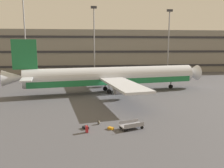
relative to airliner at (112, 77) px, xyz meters
The scene contains 11 objects.
ground_plane 4.35m from the airliner, 111.99° to the right, with size 600.00×600.00×0.00m, color #4C4C51.
terminal_structure 40.66m from the airliner, 91.61° to the left, with size 164.62×17.36×14.46m.
airliner is the anchor object (origin of this frame).
light_mast_left 36.46m from the airliner, 131.08° to the left, with size 1.80×0.50×25.23m.
light_mast_center_left 27.76m from the airliner, 95.44° to the left, with size 1.80×0.50×20.83m.
light_mast_center_right 34.64m from the airliner, 51.26° to the left, with size 1.80×0.50×20.30m.
suitcase_scuffed 20.75m from the airliner, 104.43° to the right, with size 0.79×0.90×0.26m.
suitcase_laid_flat 20.72m from the airliner, 96.53° to the right, with size 0.74×0.73×0.23m.
suitcase_upright 21.80m from the airliner, 103.32° to the right, with size 0.34×0.46×0.84m.
backpack_black 19.17m from the airliner, 100.77° to the right, with size 0.39×0.43×0.52m.
baggage_cart 20.67m from the airliner, 90.06° to the right, with size 3.35×2.05×0.82m.
Camera 1 is at (-3.71, -41.42, 9.18)m, focal length 36.30 mm.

